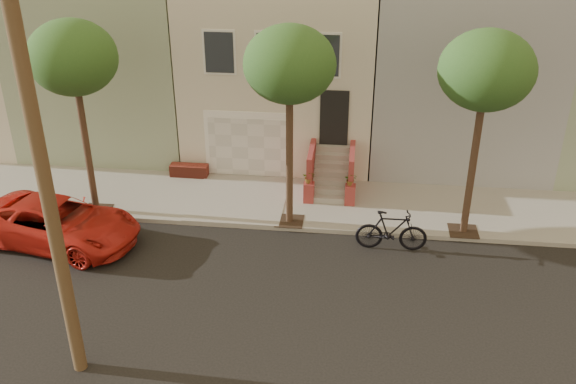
# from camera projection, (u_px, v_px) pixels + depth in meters

# --- Properties ---
(ground) EXTENTS (90.00, 90.00, 0.00)m
(ground) POSITION_uv_depth(u_px,v_px,m) (236.00, 294.00, 16.77)
(ground) COLOR black
(ground) RESTS_ON ground
(sidewalk) EXTENTS (40.00, 3.70, 0.15)m
(sidewalk) POSITION_uv_depth(u_px,v_px,m) (266.00, 201.00, 21.49)
(sidewalk) COLOR gray
(sidewalk) RESTS_ON ground
(house_row) EXTENTS (33.10, 11.70, 7.00)m
(house_row) POSITION_uv_depth(u_px,v_px,m) (286.00, 57.00, 25.08)
(house_row) COLOR beige
(house_row) RESTS_ON sidewalk
(tree_left) EXTENTS (2.70, 2.57, 6.30)m
(tree_left) POSITION_uv_depth(u_px,v_px,m) (73.00, 59.00, 18.46)
(tree_left) COLOR #2D2116
(tree_left) RESTS_ON sidewalk
(tree_mid) EXTENTS (2.70, 2.57, 6.30)m
(tree_mid) POSITION_uv_depth(u_px,v_px,m) (290.00, 66.00, 17.78)
(tree_mid) COLOR #2D2116
(tree_mid) RESTS_ON sidewalk
(tree_right) EXTENTS (2.70, 2.57, 6.30)m
(tree_right) POSITION_uv_depth(u_px,v_px,m) (486.00, 72.00, 17.20)
(tree_right) COLOR #2D2116
(tree_right) RESTS_ON sidewalk
(pickup_truck) EXTENTS (5.43, 3.30, 1.41)m
(pickup_truck) POSITION_uv_depth(u_px,v_px,m) (58.00, 223.00, 18.84)
(pickup_truck) COLOR red
(pickup_truck) RESTS_ON ground
(motorcycle) EXTENTS (2.14, 0.62, 1.28)m
(motorcycle) POSITION_uv_depth(u_px,v_px,m) (391.00, 231.00, 18.54)
(motorcycle) COLOR black
(motorcycle) RESTS_ON ground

